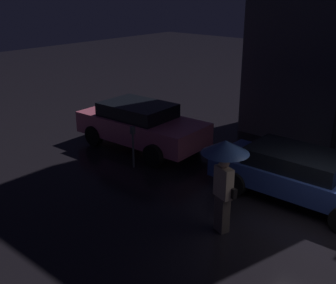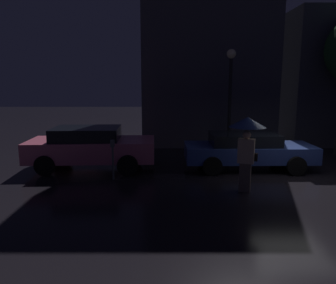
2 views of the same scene
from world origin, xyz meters
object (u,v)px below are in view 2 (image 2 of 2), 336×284
at_px(parked_car_blue, 249,150).
at_px(street_lamp_near, 231,84).
at_px(parked_car_pink, 92,147).
at_px(pedestrian_with_umbrella, 248,135).
at_px(parking_meter, 114,155).

bearing_deg(parked_car_blue, street_lamp_near, 93.40).
distance_m(parked_car_pink, street_lamp_near, 6.30).
bearing_deg(pedestrian_with_umbrella, parked_car_pink, -7.31).
xyz_separation_m(parked_car_blue, parking_meter, (-4.52, -1.28, 0.09)).
relative_size(parked_car_pink, pedestrian_with_umbrella, 2.11).
height_order(parked_car_pink, parking_meter, parked_car_pink).
bearing_deg(parking_meter, parked_car_pink, 126.44).
bearing_deg(pedestrian_with_umbrella, parked_car_blue, -85.00).
distance_m(pedestrian_with_umbrella, street_lamp_near, 5.27).
bearing_deg(parking_meter, pedestrian_with_umbrella, -16.49).
bearing_deg(parked_car_pink, street_lamp_near, 23.75).
xyz_separation_m(parked_car_pink, parked_car_blue, (5.51, -0.06, -0.10)).
bearing_deg(parked_car_blue, parked_car_pink, 178.81).
distance_m(parking_meter, street_lamp_near, 6.24).
bearing_deg(parked_car_blue, pedestrian_with_umbrella, -105.37).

